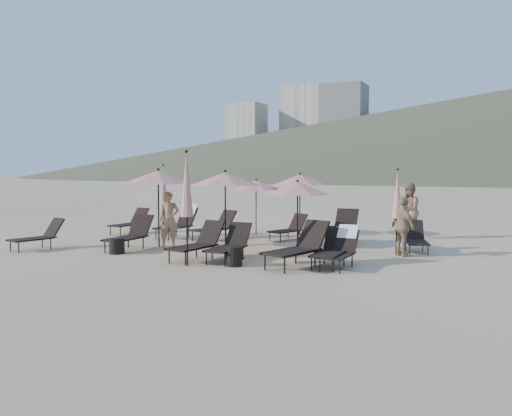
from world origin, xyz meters
The scene contains 28 objects.
ground centered at (0.00, 0.00, 0.00)m, with size 800.00×800.00×0.00m, color #D6BA8C.
hotel_skyline centered at (-93.62, 271.21, 24.18)m, with size 109.00×82.00×55.00m.
lounger_0 centered at (-5.87, -0.59, 0.41)m, with size 0.87×1.60×0.87m.
lounger_1 centered at (-3.46, 0.54, 0.45)m, with size 0.75×1.71×0.96m.
lounger_2 centered at (-0.77, -0.02, 0.45)m, with size 0.81×1.73×0.96m.
lounger_3 centered at (0.03, 0.22, 0.43)m, with size 0.68×1.62×0.92m.
lounger_4 centered at (2.55, 0.63, 0.42)m, with size 0.64×1.58×0.90m.
lounger_5 centered at (2.77, 0.66, 0.45)m, with size 0.60×1.54×0.95m.
lounger_6 centered at (-6.07, 3.60, 0.42)m, with size 0.70×1.61×0.91m.
lounger_7 centered at (-3.87, 3.57, 0.53)m, with size 0.74×1.81×1.11m.
lounger_8 centered at (-2.42, 3.55, 0.44)m, with size 1.04×1.75×0.95m.
lounger_9 centered at (-0.16, 4.53, 0.39)m, with size 0.98×1.56×0.84m.
lounger_10 centered at (1.71, 4.30, 0.50)m, with size 0.82×1.89×1.06m.
lounger_11 centered at (3.99, 3.72, 0.40)m, with size 0.95×1.58×0.85m.
lounger_12 centered at (1.86, 0.24, 0.49)m, with size 1.17×1.95×1.05m.
umbrella_open_0 centered at (-3.06, 1.37, 2.08)m, with size 2.19×2.19×2.36m.
umbrella_open_1 centered at (-1.26, 2.22, 2.04)m, with size 2.14×2.14×2.31m.
umbrella_open_2 centered at (1.11, 2.07, 1.79)m, with size 1.88×1.88×2.03m.
umbrella_open_3 centered at (-1.78, 5.33, 1.78)m, with size 1.87×1.87×2.01m.
umbrella_open_4 centered at (-0.30, 5.83, 1.97)m, with size 2.07×2.07×2.23m.
umbrella_closed_0 centered at (-0.55, -0.82, 1.91)m, with size 0.32×0.32×2.75m.
umbrella_closed_1 centered at (3.62, 2.92, 1.63)m, with size 0.27×0.27×2.34m.
umbrella_closed_2 centered at (-4.25, 3.19, 1.75)m, with size 0.29×0.29×2.52m.
side_table_0 centered at (-3.29, -0.20, 0.22)m, with size 0.42×0.42×0.44m, color black.
side_table_1 centered at (0.47, -0.36, 0.23)m, with size 0.39×0.39×0.47m, color black.
beachgoer_a centered at (-2.79, 1.51, 0.83)m, with size 0.60×0.40×1.65m, color #A67B5A.
beachgoer_b centered at (3.29, 6.67, 0.94)m, with size 0.91×0.71×1.88m, color #A67455.
beachgoer_c centered at (3.79, 2.87, 0.79)m, with size 0.93×0.39×1.59m, color tan.
Camera 1 is at (6.16, -10.61, 2.20)m, focal length 35.00 mm.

